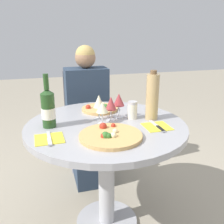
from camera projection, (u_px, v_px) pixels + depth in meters
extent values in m
plane|color=#9E937F|center=(107.00, 222.00, 1.78)|extent=(12.00, 12.00, 0.00)
cylinder|color=#B2B2B7|center=(107.00, 221.00, 1.78)|extent=(0.43, 0.43, 0.02)
cylinder|color=#B2B2B7|center=(106.00, 177.00, 1.67)|extent=(0.11, 0.11, 0.69)
cylinder|color=#9E9EA3|center=(106.00, 126.00, 1.55)|extent=(0.99, 0.99, 0.04)
cylinder|color=slate|center=(89.00, 169.00, 2.46)|extent=(0.34, 0.34, 0.01)
cylinder|color=slate|center=(88.00, 149.00, 2.39)|extent=(0.06, 0.06, 0.44)
cube|color=slate|center=(88.00, 126.00, 2.32)|extent=(0.37, 0.37, 0.03)
cube|color=slate|center=(83.00, 95.00, 2.40)|extent=(0.37, 0.02, 0.48)
cube|color=#28384C|center=(92.00, 156.00, 2.23)|extent=(0.31, 0.34, 0.47)
cube|color=#28384C|center=(87.00, 97.00, 2.23)|extent=(0.37, 0.22, 0.52)
sphere|color=#997051|center=(85.00, 58.00, 2.12)|extent=(0.18, 0.18, 0.18)
sphere|color=tan|center=(85.00, 55.00, 2.11)|extent=(0.17, 0.17, 0.17)
cylinder|color=tan|center=(111.00, 136.00, 1.34)|extent=(0.34, 0.34, 0.02)
sphere|color=#B22D1E|center=(103.00, 126.00, 1.42)|extent=(0.04, 0.04, 0.04)
sphere|color=#336B28|center=(105.00, 135.00, 1.30)|extent=(0.04, 0.04, 0.04)
sphere|color=#336B28|center=(108.00, 136.00, 1.30)|extent=(0.04, 0.04, 0.04)
sphere|color=beige|center=(113.00, 136.00, 1.30)|extent=(0.03, 0.03, 0.03)
sphere|color=#B22D1E|center=(104.00, 136.00, 1.30)|extent=(0.03, 0.03, 0.03)
sphere|color=#B22D1E|center=(113.00, 126.00, 1.44)|extent=(0.03, 0.03, 0.03)
sphere|color=beige|center=(115.00, 131.00, 1.36)|extent=(0.03, 0.03, 0.03)
cylinder|color=tan|center=(100.00, 109.00, 1.80)|extent=(0.26, 0.26, 0.02)
sphere|color=#336B28|center=(105.00, 107.00, 1.78)|extent=(0.04, 0.04, 0.04)
sphere|color=beige|center=(102.00, 110.00, 1.72)|extent=(0.03, 0.03, 0.03)
sphere|color=beige|center=(103.00, 105.00, 1.83)|extent=(0.04, 0.04, 0.04)
sphere|color=beige|center=(99.00, 109.00, 1.75)|extent=(0.03, 0.03, 0.03)
sphere|color=#336B28|center=(103.00, 109.00, 1.74)|extent=(0.03, 0.03, 0.03)
sphere|color=beige|center=(100.00, 104.00, 1.86)|extent=(0.04, 0.04, 0.04)
sphere|color=#B22D1E|center=(88.00, 107.00, 1.78)|extent=(0.04, 0.04, 0.04)
cylinder|color=#23471E|center=(48.00, 110.00, 1.46)|extent=(0.08, 0.08, 0.20)
cone|color=#23471E|center=(47.00, 91.00, 1.43)|extent=(0.08, 0.08, 0.03)
cylinder|color=#23471E|center=(46.00, 82.00, 1.41)|extent=(0.03, 0.03, 0.09)
cylinder|color=silver|center=(49.00, 113.00, 1.47)|extent=(0.08, 0.08, 0.07)
cylinder|color=tan|center=(152.00, 97.00, 1.58)|extent=(0.08, 0.08, 0.29)
cylinder|color=brown|center=(153.00, 72.00, 1.53)|extent=(0.04, 0.04, 0.02)
cylinder|color=silver|center=(132.00, 111.00, 1.62)|extent=(0.06, 0.06, 0.10)
cylinder|color=#B2B2B7|center=(133.00, 103.00, 1.60)|extent=(0.06, 0.06, 0.02)
cylinder|color=silver|center=(103.00, 124.00, 1.54)|extent=(0.06, 0.06, 0.00)
cylinder|color=silver|center=(102.00, 118.00, 1.53)|extent=(0.01, 0.01, 0.07)
cone|color=beige|center=(102.00, 107.00, 1.51)|extent=(0.07, 0.07, 0.06)
cylinder|color=silver|center=(111.00, 120.00, 1.60)|extent=(0.06, 0.06, 0.00)
cylinder|color=silver|center=(111.00, 115.00, 1.59)|extent=(0.01, 0.01, 0.07)
cone|color=#9E383D|center=(111.00, 103.00, 1.56)|extent=(0.07, 0.07, 0.08)
cylinder|color=silver|center=(119.00, 117.00, 1.66)|extent=(0.06, 0.06, 0.00)
cylinder|color=silver|center=(119.00, 111.00, 1.65)|extent=(0.01, 0.01, 0.08)
cone|color=#9E383D|center=(119.00, 100.00, 1.62)|extent=(0.07, 0.07, 0.08)
cylinder|color=silver|center=(99.00, 119.00, 1.62)|extent=(0.06, 0.06, 0.00)
cylinder|color=silver|center=(99.00, 113.00, 1.61)|extent=(0.01, 0.01, 0.08)
cone|color=beige|center=(99.00, 101.00, 1.59)|extent=(0.07, 0.07, 0.08)
cube|color=yellow|center=(49.00, 139.00, 1.32)|extent=(0.15, 0.15, 0.00)
cube|color=silver|center=(49.00, 138.00, 1.32)|extent=(0.02, 0.19, 0.00)
cube|color=silver|center=(50.00, 141.00, 1.28)|extent=(0.02, 0.09, 0.00)
cube|color=yellow|center=(157.00, 127.00, 1.49)|extent=(0.15, 0.15, 0.00)
cube|color=silver|center=(157.00, 126.00, 1.49)|extent=(0.02, 0.19, 0.00)
cube|color=black|center=(161.00, 128.00, 1.44)|extent=(0.02, 0.09, 0.00)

